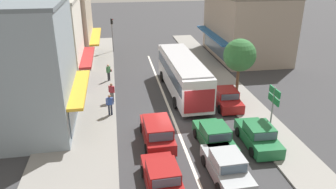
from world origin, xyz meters
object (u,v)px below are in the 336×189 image
Objects in this scene: city_bus at (183,73)px; sedan_behind_bus_mid at (163,179)px; sedan_behind_bus_near at (214,137)px; parked_sedan_kerb_second at (226,98)px; street_tree_right at (240,55)px; directional_road_sign at (274,100)px; pedestrian_browsing_midblock at (110,104)px; sedan_adjacent_lane_lead at (227,167)px; pedestrian_with_handbag_near at (109,71)px; wagon_adjacent_lane_trail at (157,132)px; parked_sedan_kerb_front at (258,136)px; traffic_light_downstreet at (112,29)px; pedestrian_far_walker at (112,91)px.

city_bus is 13.19m from sedan_behind_bus_mid.
sedan_behind_bus_mid is at bearing -136.70° from sedan_behind_bus_near.
parked_sedan_kerb_second is 3.59m from street_tree_right.
directional_road_sign is 2.21× the size of pedestrian_browsing_midblock.
sedan_behind_bus_near is 3.18m from sedan_adjacent_lane_lead.
parked_sedan_kerb_second is (6.59, 9.45, 0.00)m from sedan_behind_bus_mid.
city_bus is 3.03× the size of directional_road_sign.
sedan_adjacent_lane_lead is 2.61× the size of pedestrian_with_handbag_near.
parked_sedan_kerb_second is (2.73, 5.81, 0.00)m from sedan_behind_bus_near.
pedestrian_with_handbag_near reaches higher than wagon_adjacent_lane_trail.
sedan_behind_bus_near is at bearing 84.88° from sedan_adjacent_lane_lead.
city_bus is 2.57× the size of parked_sedan_kerb_front.
directional_road_sign is (1.22, -5.33, 2.04)m from parked_sedan_kerb_second.
street_tree_right is (4.26, 9.95, 3.22)m from sedan_adjacent_lane_lead.
pedestrian_with_handbag_near is (-9.31, 7.09, 0.40)m from parked_sedan_kerb_second.
wagon_adjacent_lane_trail is 1.07× the size of parked_sedan_kerb_front.
directional_road_sign is 2.21× the size of pedestrian_with_handbag_near.
parked_sedan_kerb_second is at bearing -47.21° from city_bus.
sedan_behind_bus_mid is at bearing -80.64° from pedestrian_with_handbag_near.
directional_road_sign is at bearing 34.02° from parked_sedan_kerb_front.
directional_road_sign is at bearing -66.79° from traffic_light_downstreet.
pedestrian_with_handbag_near is at bearing 117.04° from sedan_behind_bus_near.
sedan_adjacent_lane_lead is at bearing -53.95° from pedestrian_browsing_midblock.
traffic_light_downstreet is 0.80× the size of street_tree_right.
parked_sedan_kerb_front is at bearing -145.98° from directional_road_sign.
street_tree_right is (7.83, 10.42, 3.22)m from sedan_behind_bus_mid.
wagon_adjacent_lane_trail is 7.21m from pedestrian_far_walker.
traffic_light_downstreet is (-5.85, 14.83, 0.97)m from city_bus.
sedan_behind_bus_mid is at bearing -94.41° from wagon_adjacent_lane_trail.
pedestrian_with_handbag_near is (-9.37, 13.21, 0.40)m from parked_sedan_kerb_front.
wagon_adjacent_lane_trail is 1.07× the size of parked_sedan_kerb_second.
sedan_behind_bus_near is at bearing -173.06° from directional_road_sign.
directional_road_sign is at bearing 27.80° from sedan_behind_bus_mid.
pedestrian_with_handbag_near is (-6.30, 16.07, 0.40)m from sedan_adjacent_lane_lead.
directional_road_sign is (3.95, 0.48, 2.04)m from sedan_behind_bus_near.
parked_sedan_kerb_second is (3.01, 8.98, 0.00)m from sedan_adjacent_lane_lead.
parked_sedan_kerb_front is (3.07, 2.86, 0.00)m from sedan_adjacent_lane_lead.
city_bus is 2.57× the size of parked_sedan_kerb_second.
traffic_light_downstreet is (-2.18, 27.43, 2.19)m from sedan_behind_bus_mid.
wagon_adjacent_lane_trail is 5.36m from sedan_adjacent_lane_lead.
street_tree_right is at bearing 53.06° from sedan_behind_bus_mid.
sedan_behind_bus_mid is (-3.86, -3.64, 0.00)m from sedan_behind_bus_near.
traffic_light_downstreet reaches higher than city_bus.
pedestrian_with_handbag_near is (-10.56, 6.12, -2.82)m from street_tree_right.
pedestrian_browsing_midblock is (-0.44, -18.45, -1.79)m from traffic_light_downstreet.
parked_sedan_kerb_front and parked_sedan_kerb_second have the same top height.
sedan_behind_bus_near is at bearing 173.70° from parked_sedan_kerb_front.
pedestrian_with_handbag_near is at bearing 130.30° from directional_road_sign.
sedan_adjacent_lane_lead is 1.01× the size of traffic_light_downstreet.
street_tree_right is (3.97, 6.78, 3.22)m from sedan_behind_bus_near.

